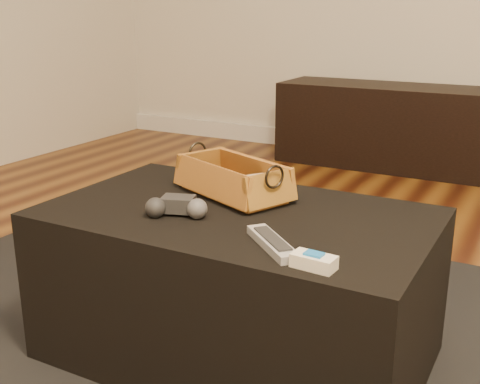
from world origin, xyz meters
The scene contains 10 objects.
baseboard centered at (0.00, 2.73, 0.06)m, with size 5.00×0.04×0.12m, color white.
media_cabinet centered at (-0.43, 2.51, 0.25)m, with size 1.26×0.45×0.49m, color black.
area_rug centered at (-0.18, 0.14, 0.01)m, with size 2.60×2.00×0.01m, color black.
ottoman centered at (-0.18, 0.19, 0.22)m, with size 1.00×0.60×0.42m, color black.
tv_remote centered at (-0.28, 0.30, 0.45)m, with size 0.19×0.04×0.02m, color black.
cloth_bundle centered at (-0.17, 0.30, 0.47)m, with size 0.10×0.07×0.05m, color tan.
wicker_basket centered at (-0.26, 0.31, 0.47)m, with size 0.39×0.30×0.12m.
game_controller centered at (-0.30, 0.08, 0.46)m, with size 0.17×0.12×0.05m.
silver_remote centered at (0.00, 0.01, 0.44)m, with size 0.18×0.17×0.02m.
cream_gadget centered at (0.13, -0.05, 0.45)m, with size 0.09×0.05×0.03m.
Camera 1 is at (0.53, -1.10, 0.94)m, focal length 45.00 mm.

